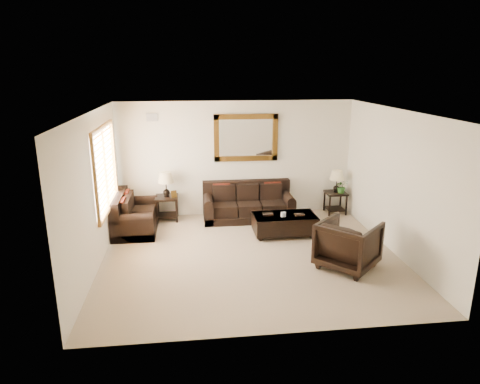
{
  "coord_description": "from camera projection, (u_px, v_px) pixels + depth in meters",
  "views": [
    {
      "loc": [
        -1.07,
        -7.36,
        3.42
      ],
      "look_at": [
        -0.13,
        0.6,
        1.09
      ],
      "focal_mm": 32.0,
      "sensor_mm": 36.0,
      "label": 1
    }
  ],
  "objects": [
    {
      "name": "potted_plant",
      "position": [
        342.0,
        188.0,
        10.22
      ],
      "size": [
        0.29,
        0.33,
        0.25
      ],
      "primitive_type": "imported",
      "rotation": [
        0.0,
        0.0,
        -0.01
      ],
      "color": "#29581E",
      "rests_on": "end_table_right"
    },
    {
      "name": "coffee_table",
      "position": [
        284.0,
        223.0,
        9.01
      ],
      "size": [
        1.33,
        0.74,
        0.56
      ],
      "rotation": [
        0.0,
        0.0,
        0.02
      ],
      "color": "black",
      "rests_on": "room"
    },
    {
      "name": "end_table_left",
      "position": [
        166.0,
        189.0,
        9.79
      ],
      "size": [
        0.52,
        0.52,
        1.15
      ],
      "color": "black",
      "rests_on": "room"
    },
    {
      "name": "room",
      "position": [
        251.0,
        187.0,
        7.72
      ],
      "size": [
        5.51,
        5.01,
        2.71
      ],
      "color": "gray",
      "rests_on": "ground"
    },
    {
      "name": "loveseat",
      "position": [
        133.0,
        217.0,
        9.26
      ],
      "size": [
        0.88,
        1.48,
        0.83
      ],
      "rotation": [
        0.0,
        0.0,
        1.57
      ],
      "color": "black",
      "rests_on": "room"
    },
    {
      "name": "window",
      "position": [
        106.0,
        169.0,
        8.21
      ],
      "size": [
        0.07,
        1.96,
        1.66
      ],
      "color": "white",
      "rests_on": "room"
    },
    {
      "name": "armchair",
      "position": [
        348.0,
        242.0,
        7.5
      ],
      "size": [
        1.26,
        1.26,
        0.95
      ],
      "primitive_type": "imported",
      "rotation": [
        0.0,
        0.0,
        2.34
      ],
      "color": "black",
      "rests_on": "floor"
    },
    {
      "name": "end_table_right",
      "position": [
        336.0,
        185.0,
        10.28
      ],
      "size": [
        0.49,
        0.49,
        1.07
      ],
      "color": "black",
      "rests_on": "room"
    },
    {
      "name": "mirror",
      "position": [
        246.0,
        138.0,
        9.95
      ],
      "size": [
        1.5,
        0.06,
        1.1
      ],
      "color": "#4B350F",
      "rests_on": "room"
    },
    {
      "name": "air_vent",
      "position": [
        152.0,
        117.0,
        9.58
      ],
      "size": [
        0.25,
        0.02,
        0.18
      ],
      "primitive_type": "cube",
      "color": "#999999",
      "rests_on": "room"
    },
    {
      "name": "sofa",
      "position": [
        248.0,
        206.0,
        10.02
      ],
      "size": [
        2.08,
        0.9,
        0.85
      ],
      "color": "black",
      "rests_on": "room"
    }
  ]
}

